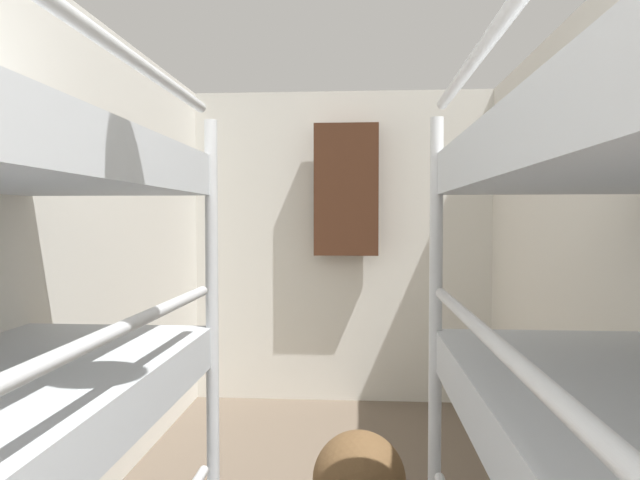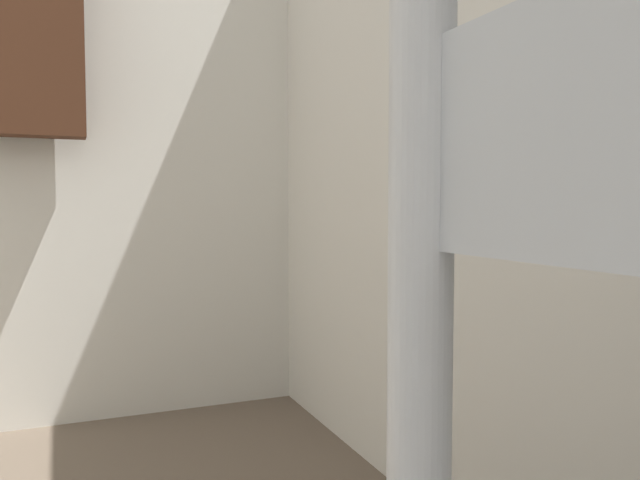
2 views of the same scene
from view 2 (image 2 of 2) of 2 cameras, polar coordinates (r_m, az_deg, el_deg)
wall_back at (r=2.52m, az=-26.64°, el=9.33°), size 2.23×0.06×2.20m
hanging_coat at (r=2.45m, az=-26.28°, el=19.09°), size 0.44×0.12×0.90m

